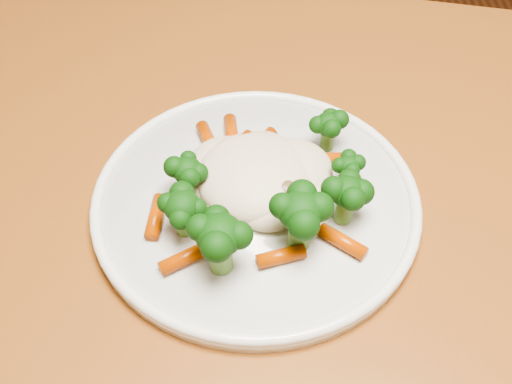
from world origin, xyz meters
TOP-DOWN VIEW (x-y plane):
  - dining_table at (0.09, -0.18)m, footprint 1.36×1.05m
  - plate at (-0.01, -0.12)m, footprint 0.28×0.28m
  - meal at (-0.01, -0.13)m, footprint 0.19×0.20m

SIDE VIEW (x-z plane):
  - dining_table at x=0.09m, z-range 0.28..1.03m
  - plate at x=-0.01m, z-range 0.75..0.76m
  - meal at x=-0.01m, z-range 0.76..0.81m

